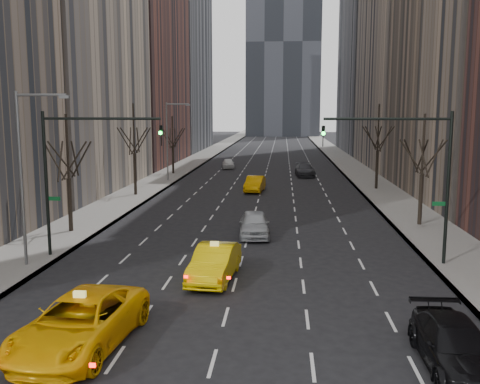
% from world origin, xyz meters
% --- Properties ---
extents(ground, '(400.00, 400.00, 0.00)m').
position_xyz_m(ground, '(0.00, 0.00, 0.00)').
color(ground, black).
rests_on(ground, ground).
extents(sidewalk_left, '(4.50, 320.00, 0.15)m').
position_xyz_m(sidewalk_left, '(-12.25, 70.00, 0.07)').
color(sidewalk_left, slate).
rests_on(sidewalk_left, ground).
extents(sidewalk_right, '(4.50, 320.00, 0.15)m').
position_xyz_m(sidewalk_right, '(12.25, 70.00, 0.07)').
color(sidewalk_right, slate).
rests_on(sidewalk_right, ground).
extents(bld_left_far, '(14.00, 28.00, 44.00)m').
position_xyz_m(bld_left_far, '(-21.50, 66.00, 22.00)').
color(bld_left_far, brown).
rests_on(bld_left_far, ground).
extents(bld_left_deep, '(14.00, 30.00, 60.00)m').
position_xyz_m(bld_left_deep, '(-21.50, 96.00, 30.00)').
color(bld_left_deep, slate).
rests_on(bld_left_deep, ground).
extents(bld_right_deep, '(14.00, 30.00, 58.00)m').
position_xyz_m(bld_right_deep, '(21.50, 95.00, 29.00)').
color(bld_right_deep, slate).
rests_on(bld_right_deep, ground).
extents(tree_lw_b, '(3.36, 3.50, 7.82)m').
position_xyz_m(tree_lw_b, '(-12.00, 18.00, 3.72)').
color(tree_lw_b, black).
rests_on(tree_lw_b, ground).
extents(tree_lw_c, '(3.36, 3.50, 8.74)m').
position_xyz_m(tree_lw_c, '(-12.00, 34.00, 4.04)').
color(tree_lw_c, black).
rests_on(tree_lw_c, ground).
extents(tree_lw_d, '(3.36, 3.50, 7.36)m').
position_xyz_m(tree_lw_d, '(-12.00, 52.00, 3.56)').
color(tree_lw_d, black).
rests_on(tree_lw_d, ground).
extents(tree_rw_b, '(3.36, 3.50, 7.82)m').
position_xyz_m(tree_rw_b, '(12.00, 22.00, 3.72)').
color(tree_rw_b, black).
rests_on(tree_rw_b, ground).
extents(tree_rw_c, '(3.36, 3.50, 8.74)m').
position_xyz_m(tree_rw_c, '(12.00, 40.00, 4.04)').
color(tree_rw_c, black).
rests_on(tree_rw_c, ground).
extents(traffic_mast_left, '(6.69, 0.39, 8.00)m').
position_xyz_m(traffic_mast_left, '(-9.11, 12.00, 5.49)').
color(traffic_mast_left, black).
rests_on(traffic_mast_left, ground).
extents(traffic_mast_right, '(6.69, 0.39, 8.00)m').
position_xyz_m(traffic_mast_right, '(9.11, 12.00, 5.49)').
color(traffic_mast_right, black).
rests_on(traffic_mast_right, ground).
extents(streetlight_near, '(2.83, 0.22, 9.00)m').
position_xyz_m(streetlight_near, '(-10.84, 10.00, 5.62)').
color(streetlight_near, slate).
rests_on(streetlight_near, ground).
extents(streetlight_far, '(2.83, 0.22, 9.00)m').
position_xyz_m(streetlight_far, '(-10.84, 45.00, 5.62)').
color(streetlight_far, slate).
rests_on(streetlight_far, ground).
extents(taxi_suv, '(3.67, 6.81, 1.81)m').
position_xyz_m(taxi_suv, '(-4.71, 0.81, 0.91)').
color(taxi_suv, '#FFB705').
rests_on(taxi_suv, ground).
extents(taxi_sedan, '(2.25, 5.26, 1.68)m').
position_xyz_m(taxi_sedan, '(-1.04, 8.72, 0.84)').
color(taxi_sedan, yellow).
rests_on(taxi_sedan, ground).
extents(silver_sedan_ahead, '(2.27, 4.94, 1.64)m').
position_xyz_m(silver_sedan_ahead, '(0.39, 18.05, 0.82)').
color(silver_sedan_ahead, '#A0A3A8').
rests_on(silver_sedan_ahead, ground).
extents(parked_suv_black, '(2.12, 5.19, 1.51)m').
position_xyz_m(parked_suv_black, '(7.75, 0.30, 0.75)').
color(parked_suv_black, black).
rests_on(parked_suv_black, ground).
extents(far_taxi, '(2.10, 4.92, 1.58)m').
position_xyz_m(far_taxi, '(-0.60, 37.77, 0.79)').
color(far_taxi, '#F2A305').
rests_on(far_taxi, ground).
extents(far_suv_grey, '(2.60, 5.61, 1.59)m').
position_xyz_m(far_suv_grey, '(5.02, 51.33, 0.79)').
color(far_suv_grey, '#2E2E33').
rests_on(far_suv_grey, ground).
extents(far_car_white, '(2.20, 4.33, 1.41)m').
position_xyz_m(far_car_white, '(-5.58, 59.60, 0.71)').
color(far_car_white, silver).
rests_on(far_car_white, ground).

